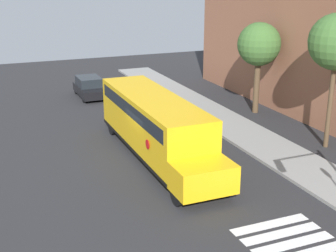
% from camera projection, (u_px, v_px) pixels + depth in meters
% --- Properties ---
extents(ground_plane, '(60.00, 60.00, 0.00)m').
position_uv_depth(ground_plane, '(149.00, 161.00, 23.32)').
color(ground_plane, '#28282B').
extents(sidewalk_strip, '(44.00, 3.00, 0.15)m').
position_uv_depth(sidewalk_strip, '(260.00, 142.00, 25.66)').
color(sidewalk_strip, gray).
rests_on(sidewalk_strip, ground).
extents(crosswalk_stripes, '(4.00, 3.20, 0.01)m').
position_uv_depth(crosswalk_stripes, '(299.00, 249.00, 15.88)').
color(crosswalk_stripes, white).
rests_on(crosswalk_stripes, ground).
extents(school_bus, '(11.48, 2.57, 3.06)m').
position_uv_depth(school_bus, '(155.00, 123.00, 23.41)').
color(school_bus, yellow).
rests_on(school_bus, ground).
extents(parked_car, '(4.08, 1.77, 1.48)m').
position_uv_depth(parked_car, '(90.00, 87.00, 35.10)').
color(parked_car, black).
rests_on(parked_car, ground).
extents(tree_near_sidewalk, '(2.80, 2.80, 5.96)m').
position_uv_depth(tree_near_sidewalk, '(259.00, 45.00, 30.00)').
color(tree_near_sidewalk, brown).
rests_on(tree_near_sidewalk, ground).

